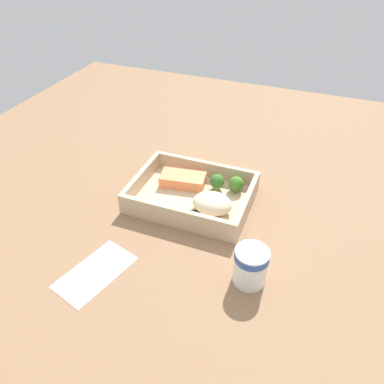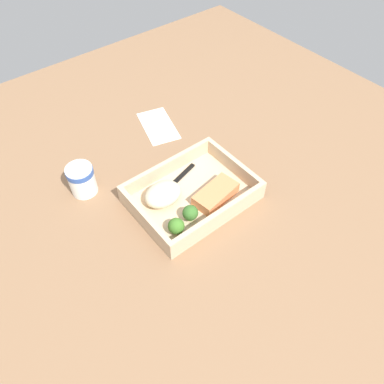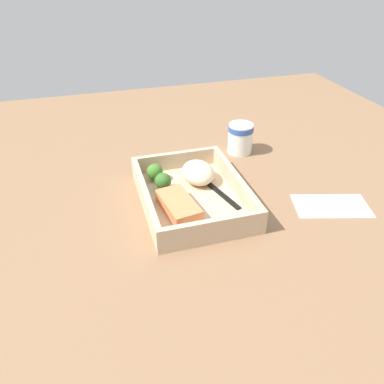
% 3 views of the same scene
% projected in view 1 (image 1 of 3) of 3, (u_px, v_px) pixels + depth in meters
% --- Properties ---
extents(ground_plane, '(1.60, 1.60, 0.02)m').
position_uv_depth(ground_plane, '(192.00, 204.00, 0.94)').
color(ground_plane, '#876446').
extents(takeout_tray, '(0.29, 0.21, 0.01)m').
position_uv_depth(takeout_tray, '(192.00, 199.00, 0.93)').
color(takeout_tray, '#C9AE8B').
rests_on(takeout_tray, ground_plane).
extents(tray_rim, '(0.29, 0.21, 0.04)m').
position_uv_depth(tray_rim, '(192.00, 190.00, 0.91)').
color(tray_rim, '#C9AE8B').
rests_on(tray_rim, takeout_tray).
extents(salmon_fillet, '(0.12, 0.07, 0.03)m').
position_uv_depth(salmon_fillet, '(183.00, 180.00, 0.96)').
color(salmon_fillet, '#EA8450').
rests_on(salmon_fillet, takeout_tray).
extents(mashed_potatoes, '(0.09, 0.07, 0.05)m').
position_uv_depth(mashed_potatoes, '(212.00, 203.00, 0.87)').
color(mashed_potatoes, beige).
rests_on(mashed_potatoes, takeout_tray).
extents(broccoli_floret_1, '(0.04, 0.04, 0.04)m').
position_uv_depth(broccoli_floret_1, '(217.00, 182.00, 0.94)').
color(broccoli_floret_1, '#83A959').
rests_on(broccoli_floret_1, takeout_tray).
extents(broccoli_floret_2, '(0.04, 0.04, 0.04)m').
position_uv_depth(broccoli_floret_2, '(236.00, 184.00, 0.93)').
color(broccoli_floret_2, '#73A152').
rests_on(broccoli_floret_2, takeout_tray).
extents(fork, '(0.16, 0.06, 0.00)m').
position_uv_depth(fork, '(190.00, 212.00, 0.88)').
color(fork, black).
rests_on(fork, takeout_tray).
extents(paper_cup, '(0.07, 0.07, 0.08)m').
position_uv_depth(paper_cup, '(251.00, 265.00, 0.71)').
color(paper_cup, white).
rests_on(paper_cup, ground_plane).
extents(receipt_slip, '(0.13, 0.18, 0.00)m').
position_uv_depth(receipt_slip, '(95.00, 272.00, 0.75)').
color(receipt_slip, white).
rests_on(receipt_slip, ground_plane).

